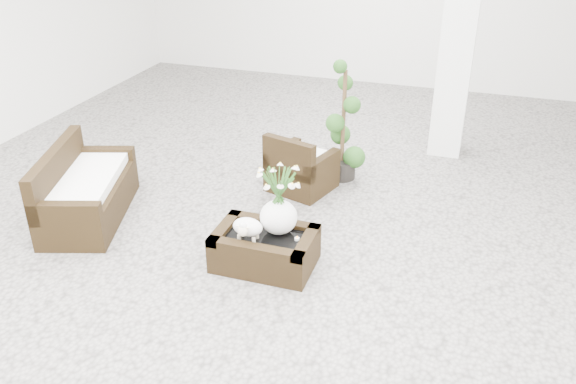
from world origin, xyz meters
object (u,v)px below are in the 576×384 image
(coffee_table, at_px, (265,250))
(armchair, at_px, (302,161))
(loveseat, at_px, (87,184))
(topiary, at_px, (343,122))

(coffee_table, xyz_separation_m, armchair, (-0.14, 1.59, 0.19))
(armchair, bearing_deg, coffee_table, 111.87)
(armchair, height_order, loveseat, loveseat)
(coffee_table, distance_m, topiary, 2.11)
(armchair, relative_size, topiary, 0.49)
(coffee_table, relative_size, topiary, 0.64)
(armchair, relative_size, loveseat, 0.48)
(topiary, bearing_deg, loveseat, -142.21)
(coffee_table, height_order, loveseat, loveseat)
(coffee_table, distance_m, armchair, 1.61)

